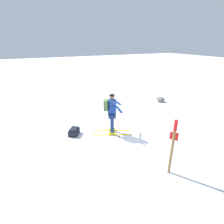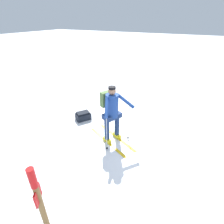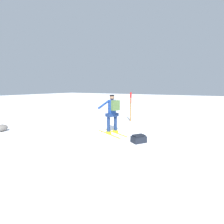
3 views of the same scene
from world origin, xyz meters
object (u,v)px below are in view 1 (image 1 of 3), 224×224
Objects in this scene: trail_marker at (173,143)px; skier at (111,111)px; rock_boulder at (160,99)px; dropped_backpack at (74,132)px.

skier is at bearing 9.15° from trail_marker.
dropped_backpack is at bearing 105.85° from rock_boulder.
dropped_backpack is 1.09× the size of rock_boulder.
trail_marker is at bearing 141.42° from rock_boulder.
rock_boulder reaches higher than dropped_backpack.
dropped_backpack is 6.67m from rock_boulder.
dropped_backpack is at bearing 69.16° from skier.
trail_marker reaches higher than dropped_backpack.
skier is 1.01× the size of trail_marker.
trail_marker reaches higher than skier.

